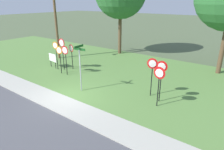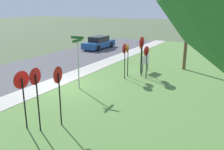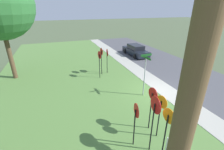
{
  "view_description": "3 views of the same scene",
  "coord_description": "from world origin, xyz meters",
  "views": [
    {
      "loc": [
        8.75,
        -7.28,
        5.68
      ],
      "look_at": [
        1.5,
        2.55,
        1.07
      ],
      "focal_mm": 31.83,
      "sensor_mm": 36.0,
      "label": 1
    },
    {
      "loc": [
        10.82,
        9.33,
        4.69
      ],
      "look_at": [
        -0.37,
        3.22,
        1.05
      ],
      "focal_mm": 38.7,
      "sensor_mm": 36.0,
      "label": 2
    },
    {
      "loc": [
        -8.52,
        6.74,
        5.85
      ],
      "look_at": [
        0.27,
        3.48,
        1.83
      ],
      "focal_mm": 25.21,
      "sensor_mm": 36.0,
      "label": 3
    }
  ],
  "objects": [
    {
      "name": "yield_sign_near_right",
      "position": [
        4.0,
        3.23,
        1.85
      ],
      "size": [
        0.66,
        0.14,
        2.44
      ],
      "rotation": [
        0.0,
        0.0,
        0.17
      ],
      "color": "black",
      "rests_on": "grass_median"
    },
    {
      "name": "stop_sign_near_right",
      "position": [
        -3.09,
        2.65,
        1.73
      ],
      "size": [
        0.66,
        0.11,
        2.35
      ],
      "rotation": [
        0.0,
        0.0,
        0.07
      ],
      "color": "black",
      "rests_on": "grass_median"
    },
    {
      "name": "yield_sign_far_left",
      "position": [
        4.76,
        2.82,
        1.89
      ],
      "size": [
        0.64,
        0.12,
        2.51
      ],
      "rotation": [
        0.0,
        0.0,
        0.11
      ],
      "color": "black",
      "rests_on": "grass_median"
    },
    {
      "name": "stop_sign_far_left",
      "position": [
        -4.28,
        3.37,
        2.01
      ],
      "size": [
        0.73,
        0.11,
        2.7
      ],
      "rotation": [
        0.0,
        0.0,
        -0.06
      ],
      "color": "black",
      "rests_on": "grass_median"
    },
    {
      "name": "utility_pole",
      "position": [
        -7.54,
        5.41,
        4.78
      ],
      "size": [
        2.1,
        2.45,
        8.79
      ],
      "color": "brown",
      "rests_on": "grass_median"
    },
    {
      "name": "yield_sign_near_left",
      "position": [
        4.89,
        2.23,
        1.78
      ],
      "size": [
        0.69,
        0.12,
        2.35
      ],
      "rotation": [
        0.0,
        0.0,
        -0.09
      ],
      "color": "black",
      "rests_on": "grass_median"
    },
    {
      "name": "grass_median",
      "position": [
        0.0,
        6.0,
        0.02
      ],
      "size": [
        44.0,
        12.0,
        0.04
      ],
      "primitive_type": "cube",
      "color": "#567F3D",
      "rests_on": "ground_plane"
    },
    {
      "name": "road_asphalt",
      "position": [
        0.0,
        -4.8,
        0.01
      ],
      "size": [
        44.0,
        6.4,
        0.01
      ],
      "primitive_type": "cube",
      "color": "#4C4C51",
      "rests_on": "ground_plane"
    },
    {
      "name": "parked_hatchback_near",
      "position": [
        -12.66,
        -5.2,
        0.65
      ],
      "size": [
        4.63,
        1.99,
        1.39
      ],
      "rotation": [
        0.0,
        0.0,
        -0.03
      ],
      "color": "#1E4C8C",
      "rests_on": "road_asphalt"
    },
    {
      "name": "notice_board",
      "position": [
        -5.5,
        3.21,
        0.87
      ],
      "size": [
        1.1,
        0.16,
        1.25
      ],
      "rotation": [
        0.0,
        0.0,
        -0.12
      ],
      "color": "black",
      "rests_on": "grass_median"
    },
    {
      "name": "stop_sign_far_right",
      "position": [
        -3.77,
        3.91,
        1.59
      ],
      "size": [
        0.62,
        0.14,
        2.18
      ],
      "rotation": [
        0.0,
        0.0,
        -0.18
      ],
      "color": "black",
      "rests_on": "grass_median"
    },
    {
      "name": "stop_sign_far_center",
      "position": [
        -3.71,
        2.59,
        1.64
      ],
      "size": [
        0.61,
        0.13,
        2.25
      ],
      "rotation": [
        0.0,
        0.0,
        0.18
      ],
      "color": "black",
      "rests_on": "grass_median"
    },
    {
      "name": "sidewalk_strip",
      "position": [
        0.0,
        -0.8,
        0.03
      ],
      "size": [
        44.0,
        1.6,
        0.06
      ],
      "primitive_type": "cube",
      "color": "#ADAA9E",
      "rests_on": "ground_plane"
    },
    {
      "name": "ground_plane",
      "position": [
        0.0,
        0.0,
        0.0
      ],
      "size": [
        160.0,
        160.0,
        0.0
      ],
      "primitive_type": "plane",
      "color": "#4C5B3D"
    },
    {
      "name": "stop_sign_near_left",
      "position": [
        -4.79,
        3.11,
        1.76
      ],
      "size": [
        0.62,
        0.11,
        2.42
      ],
      "rotation": [
        0.0,
        0.0,
        0.1
      ],
      "color": "black",
      "rests_on": "grass_median"
    },
    {
      "name": "street_name_post",
      "position": [
        -0.03,
        1.2,
        1.85
      ],
      "size": [
        0.96,
        0.82,
        3.05
      ],
      "rotation": [
        0.0,
        0.0,
        0.07
      ],
      "color": "#9EA0A8",
      "rests_on": "grass_median"
    }
  ]
}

